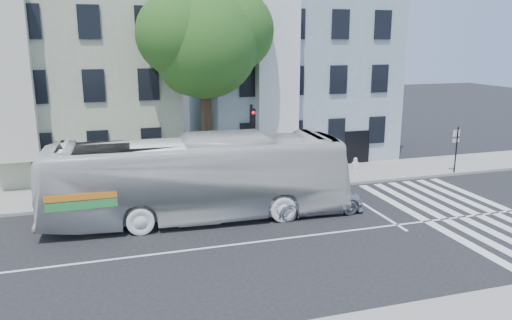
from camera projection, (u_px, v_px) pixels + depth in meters
name	position (u px, v px, depth m)	size (l,w,h in m)	color
ground	(252.00, 243.00, 19.49)	(120.00, 120.00, 0.00)	black
sidewalk_far	(210.00, 185.00, 26.91)	(80.00, 4.00, 0.15)	gray
building_left	(70.00, 78.00, 30.14)	(12.00, 10.00, 11.00)	#9CA389
building_right	(287.00, 73.00, 34.14)	(12.00, 10.00, 11.00)	gray
street_tree	(204.00, 38.00, 25.79)	(7.30, 5.90, 11.10)	#2D2116
bus	(198.00, 178.00, 21.78)	(13.22, 3.09, 3.68)	silver
sedan	(311.00, 197.00, 22.77)	(4.95, 2.01, 1.44)	silver
hedge	(169.00, 190.00, 24.55)	(8.50, 0.84, 0.70)	#335F1F
traffic_signal	(252.00, 135.00, 25.90)	(0.45, 0.54, 4.48)	black
fire_hydrant	(355.00, 163.00, 29.82)	(0.42, 0.29, 0.74)	silver
far_sign_pole	(456.00, 144.00, 28.81)	(0.49, 0.20, 2.72)	black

